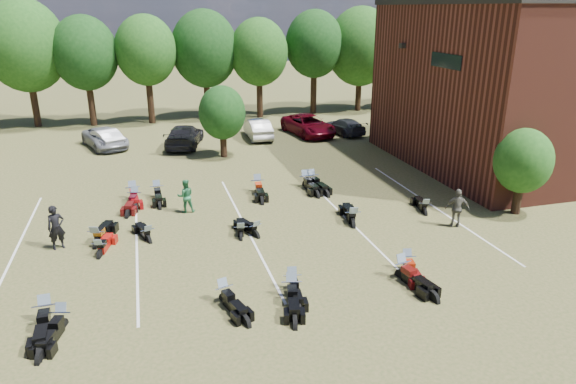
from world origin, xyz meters
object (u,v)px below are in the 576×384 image
object	(u,v)px
car_4	(259,128)
motorcycle_3	(224,302)
person_grey	(457,208)
person_black	(56,228)
motorcycle_0	(63,328)
motorcycle_14	(135,204)
person_green	(186,196)
motorcycle_7	(101,256)

from	to	relation	value
car_4	motorcycle_3	world-z (taller)	car_4
person_grey	person_black	bearing A→B (deg)	17.86
motorcycle_0	motorcycle_14	bearing A→B (deg)	93.58
person_green	motorcycle_14	world-z (taller)	person_green
person_grey	motorcycle_3	bearing A→B (deg)	43.49
car_4	motorcycle_0	distance (m)	26.48
motorcycle_7	person_grey	bearing A→B (deg)	-169.77
motorcycle_3	motorcycle_7	xyz separation A→B (m)	(-4.42, 4.96, 0.00)
person_green	motorcycle_14	xyz separation A→B (m)	(-2.51, 1.86, -0.87)
motorcycle_0	motorcycle_14	world-z (taller)	motorcycle_14
person_black	motorcycle_7	size ratio (longest dim) A/B	0.94
person_black	motorcycle_0	bearing A→B (deg)	-104.11
person_black	motorcycle_0	xyz separation A→B (m)	(0.86, -6.37, -0.98)
person_black	person_grey	bearing A→B (deg)	-30.25
person_grey	motorcycle_3	size ratio (longest dim) A/B	0.85
car_4	person_black	xyz separation A→B (m)	(-12.83, -17.23, 0.23)
car_4	person_grey	world-z (taller)	person_grey
motorcycle_3	person_black	bearing A→B (deg)	117.94
car_4	motorcycle_3	size ratio (longest dim) A/B	1.98
person_black	motorcycle_14	bearing A→B (deg)	33.42
person_grey	motorcycle_7	xyz separation A→B (m)	(-16.09, 1.36, -0.94)
motorcycle_3	person_grey	bearing A→B (deg)	0.50
person_black	person_green	xyz separation A→B (m)	(5.71, 2.73, -0.11)
car_4	motorcycle_0	size ratio (longest dim) A/B	1.99
car_4	motorcycle_3	distance (m)	24.43
person_grey	motorcycle_14	bearing A→B (deg)	-0.00
person_green	person_grey	distance (m)	13.28
motorcycle_7	motorcycle_3	bearing A→B (deg)	146.79
motorcycle_0	motorcycle_3	bearing A→B (deg)	16.83
person_grey	motorcycle_14	size ratio (longest dim) A/B	0.78
person_grey	motorcycle_7	bearing A→B (deg)	21.51
car_4	motorcycle_0	bearing A→B (deg)	-114.36
car_4	motorcycle_14	distance (m)	15.91
car_4	motorcycle_7	bearing A→B (deg)	-118.34
motorcycle_14	person_green	bearing A→B (deg)	-24.04
motorcycle_14	car_4	bearing A→B (deg)	65.15
motorcycle_7	motorcycle_14	distance (m)	6.07
motorcycle_0	motorcycle_7	world-z (taller)	motorcycle_0
person_green	motorcycle_0	world-z (taller)	person_green
person_green	motorcycle_0	bearing A→B (deg)	61.14
person_green	car_4	bearing A→B (deg)	-116.98
motorcycle_0	motorcycle_7	size ratio (longest dim) A/B	1.06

